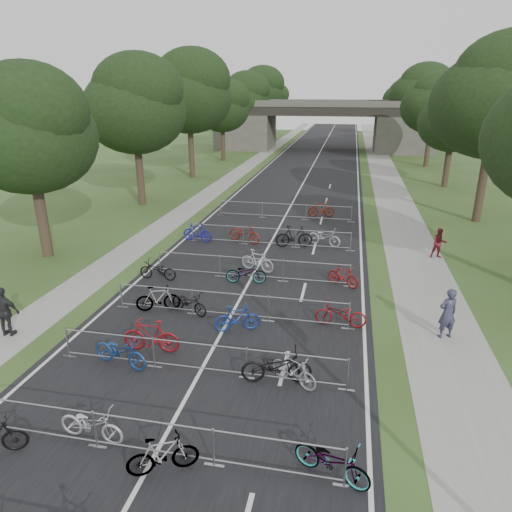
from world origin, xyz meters
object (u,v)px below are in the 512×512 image
(pedestrian_b, at_px, (439,243))
(pedestrian_c, at_px, (5,312))
(overpass_bridge, at_px, (322,125))
(pedestrian_a, at_px, (447,314))

(pedestrian_b, height_order, pedestrian_c, pedestrian_c)
(overpass_bridge, xyz_separation_m, pedestrian_a, (8.04, -53.90, -2.57))
(pedestrian_a, bearing_deg, overpass_bridge, -103.72)
(pedestrian_b, bearing_deg, pedestrian_c, -154.36)
(pedestrian_a, xyz_separation_m, pedestrian_c, (-15.64, -3.03, -0.01))
(overpass_bridge, height_order, pedestrian_c, overpass_bridge)
(pedestrian_c, bearing_deg, pedestrian_a, -173.25)
(pedestrian_c, bearing_deg, overpass_bridge, -101.83)
(pedestrian_a, distance_m, pedestrian_b, 8.83)
(pedestrian_a, relative_size, pedestrian_b, 1.19)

